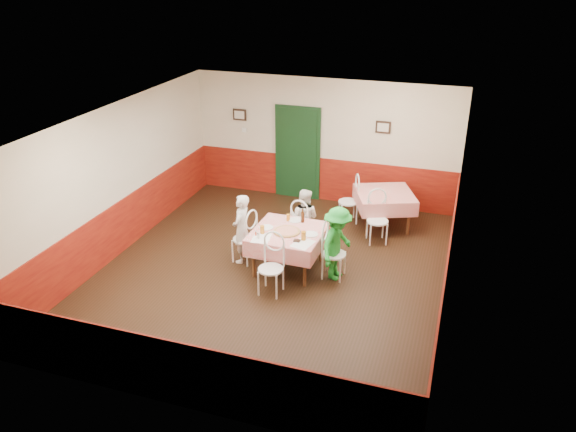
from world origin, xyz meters
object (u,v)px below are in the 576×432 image
(diner_right, at_px, (337,244))
(chair_second_b, at_px, (378,221))
(pizza, at_px, (287,231))
(glass_a, at_px, (262,230))
(second_table, at_px, (384,210))
(chair_left, at_px, (244,239))
(wallet, at_px, (297,241))
(chair_second_a, at_px, (348,202))
(glass_c, at_px, (288,218))
(diner_left, at_px, (241,229))
(chair_far, at_px, (303,227))
(glass_b, at_px, (304,236))
(diner_far, at_px, (304,219))
(main_table, at_px, (288,250))
(chair_near, at_px, (271,269))
(beer_bottle, at_px, (303,216))
(chair_right, at_px, (334,254))

(diner_right, bearing_deg, chair_second_b, -2.51)
(pizza, xyz_separation_m, glass_a, (-0.39, -0.18, 0.06))
(glass_a, distance_m, diner_right, 1.32)
(second_table, xyz_separation_m, chair_left, (-2.18, -2.27, 0.08))
(diner_right, bearing_deg, wallet, 128.51)
(second_table, relative_size, chair_second_a, 1.24)
(glass_a, height_order, glass_c, glass_a)
(chair_left, bearing_deg, diner_left, -79.54)
(glass_a, height_order, wallet, glass_a)
(chair_left, distance_m, chair_far, 1.20)
(glass_b, height_order, diner_far, diner_far)
(main_table, xyz_separation_m, chair_far, (0.02, 0.85, 0.08))
(chair_near, xyz_separation_m, diner_right, (0.92, 0.83, 0.22))
(diner_right, bearing_deg, chair_left, 101.57)
(pizza, relative_size, beer_bottle, 1.92)
(glass_a, bearing_deg, diner_left, 153.61)
(pizza, bearing_deg, diner_right, 1.53)
(diner_left, bearing_deg, chair_near, 44.63)
(glass_a, bearing_deg, second_table, 55.53)
(chair_second_b, bearing_deg, chair_right, -129.38)
(main_table, bearing_deg, chair_near, -91.43)
(beer_bottle, xyz_separation_m, wallet, (0.13, -0.75, -0.11))
(chair_right, relative_size, chair_second_b, 1.00)
(chair_second_a, xyz_separation_m, glass_a, (-0.98, -2.52, 0.38))
(glass_a, bearing_deg, main_table, 29.77)
(glass_c, xyz_separation_m, diner_right, (1.03, -0.42, -0.16))
(glass_a, relative_size, glass_c, 1.13)
(glass_c, bearing_deg, glass_a, -113.28)
(glass_b, bearing_deg, diner_far, 106.42)
(chair_second_b, distance_m, glass_a, 2.51)
(glass_a, relative_size, beer_bottle, 0.60)
(chair_right, height_order, wallet, chair_right)
(pizza, bearing_deg, beer_bottle, 73.07)
(chair_left, height_order, glass_a, glass_a)
(chair_right, distance_m, glass_b, 0.66)
(chair_far, distance_m, chair_second_b, 1.49)
(chair_near, relative_size, chair_second_a, 1.00)
(chair_right, height_order, chair_second_b, same)
(chair_near, height_order, chair_second_a, same)
(chair_second_a, relative_size, diner_left, 0.69)
(beer_bottle, bearing_deg, chair_far, 105.51)
(chair_left, relative_size, diner_left, 0.69)
(second_table, height_order, diner_right, diner_right)
(chair_near, distance_m, chair_second_a, 3.20)
(chair_far, height_order, chair_near, same)
(chair_left, distance_m, diner_right, 1.76)
(main_table, bearing_deg, diner_far, 88.57)
(chair_near, bearing_deg, chair_second_a, 80.62)
(second_table, distance_m, chair_far, 1.95)
(glass_a, distance_m, diner_left, 0.59)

